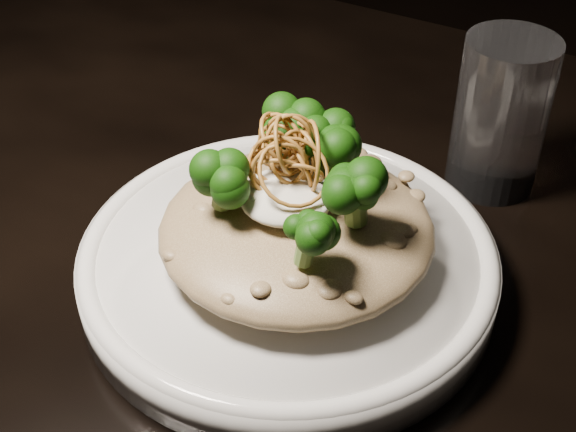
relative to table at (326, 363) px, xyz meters
The scene contains 7 objects.
table is the anchor object (origin of this frame).
plate 0.10m from the table, 149.17° to the right, with size 0.27×0.27×0.03m, color white.
risotto 0.13m from the table, 142.49° to the right, with size 0.17×0.17×0.04m, color brown.
broccoli 0.17m from the table, 135.10° to the right, with size 0.11×0.11×0.04m, color black, non-canonical shape.
cheese 0.16m from the table, 139.46° to the right, with size 0.06×0.06×0.02m, color silver.
shallots 0.18m from the table, 162.45° to the right, with size 0.05×0.05×0.03m, color brown, non-canonical shape.
drinking_glass 0.22m from the table, 71.26° to the left, with size 0.07×0.07×0.12m, color white.
Camera 1 is at (0.17, -0.35, 1.12)m, focal length 50.00 mm.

